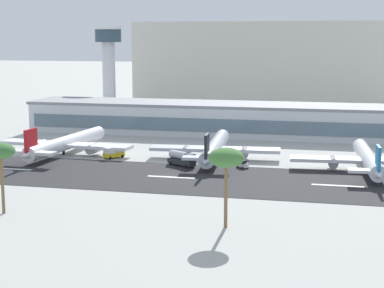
{
  "coord_description": "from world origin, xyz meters",
  "views": [
    {
      "loc": [
        41.78,
        -149.96,
        34.23
      ],
      "look_at": [
        1.8,
        21.66,
        4.61
      ],
      "focal_mm": 59.91,
      "sensor_mm": 36.0,
      "label": 1
    }
  ],
  "objects": [
    {
      "name": "runway_centreline_dash_4",
      "position": [
        1.82,
        -1.17,
        0.09
      ],
      "size": [
        12.0,
        1.2,
        0.01
      ],
      "primitive_type": "cube",
      "color": "white",
      "rests_on": "runway_strip"
    },
    {
      "name": "service_box_truck_2",
      "position": [
        -20.58,
        19.56,
        1.79
      ],
      "size": [
        5.41,
        6.29,
        3.25
      ],
      "rotation": [
        0.0,
        0.0,
        0.96
      ],
      "color": "gold",
      "rests_on": "ground_plane"
    },
    {
      "name": "airliner_black_tail_gate_1",
      "position": [
        7.77,
        23.95,
        3.17
      ],
      "size": [
        37.09,
        47.58,
        9.93
      ],
      "rotation": [
        0.0,
        0.0,
        1.65
      ],
      "color": "silver",
      "rests_on": "ground_plane"
    },
    {
      "name": "service_fuel_truck_1",
      "position": [
        0.94,
        13.06,
        2.03
      ],
      "size": [
        8.57,
        6.76,
        3.95
      ],
      "rotation": [
        0.0,
        0.0,
        5.72
      ],
      "color": "#2D3338",
      "rests_on": "ground_plane"
    },
    {
      "name": "control_tower",
      "position": [
        -58.37,
        118.04,
        25.12
      ],
      "size": [
        12.42,
        12.42,
        38.55
      ],
      "color": "silver",
      "rests_on": "ground_plane"
    },
    {
      "name": "terminal_building",
      "position": [
        5.53,
        71.33,
        5.54
      ],
      "size": [
        148.2,
        22.51,
        11.08
      ],
      "color": "silver",
      "rests_on": "ground_plane"
    },
    {
      "name": "runway_centreline_dash_5",
      "position": [
        41.9,
        -1.17,
        0.09
      ],
      "size": [
        12.0,
        1.2,
        0.01
      ],
      "primitive_type": "cube",
      "color": "white",
      "rests_on": "runway_strip"
    },
    {
      "name": "airliner_blue_tail_gate_2",
      "position": [
        49.43,
        17.38,
        3.0
      ],
      "size": [
        40.26,
        45.13,
        9.42
      ],
      "rotation": [
        0.0,
        0.0,
        1.65
      ],
      "color": "silver",
      "rests_on": "ground_plane"
    },
    {
      "name": "palm_tree_2",
      "position": [
        -21.78,
        -39.96,
        12.12
      ],
      "size": [
        5.53,
        5.53,
        13.94
      ],
      "color": "brown",
      "rests_on": "ground_plane"
    },
    {
      "name": "ground_plane",
      "position": [
        0.0,
        0.0,
        0.0
      ],
      "size": [
        1400.0,
        1400.0,
        0.0
      ],
      "primitive_type": "plane",
      "color": "#A8A8A3"
    },
    {
      "name": "service_baggage_tug_0",
      "position": [
        17.24,
        13.98,
        1.05
      ],
      "size": [
        3.46,
        3.31,
        2.2
      ],
      "rotation": [
        0.0,
        0.0,
        2.42
      ],
      "color": "white",
      "rests_on": "ground_plane"
    },
    {
      "name": "runway_strip",
      "position": [
        0.0,
        -1.17,
        0.04
      ],
      "size": [
        800.0,
        33.74,
        0.08
      ],
      "primitive_type": "cube",
      "color": "#262628",
      "rests_on": "ground_plane"
    },
    {
      "name": "distant_hotel_block",
      "position": [
        3.85,
        173.36,
        20.71
      ],
      "size": [
        127.38,
        37.17,
        41.42
      ],
      "primitive_type": "cube",
      "color": "beige",
      "rests_on": "ground_plane"
    },
    {
      "name": "runway_centreline_dash_3",
      "position": [
        -41.63,
        -1.17,
        0.09
      ],
      "size": [
        12.0,
        1.2,
        0.01
      ],
      "primitive_type": "cube",
      "color": "white",
      "rests_on": "runway_strip"
    },
    {
      "name": "airliner_red_tail_gate_0",
      "position": [
        -36.83,
        21.64,
        3.17
      ],
      "size": [
        41.35,
        47.74,
        9.97
      ],
      "rotation": [
        0.0,
        0.0,
        1.49
      ],
      "color": "white",
      "rests_on": "ground_plane"
    },
    {
      "name": "palm_tree_1",
      "position": [
        22.26,
        -39.32,
        12.66
      ],
      "size": [
        6.42,
        6.42,
        14.66
      ],
      "color": "brown",
      "rests_on": "ground_plane"
    }
  ]
}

